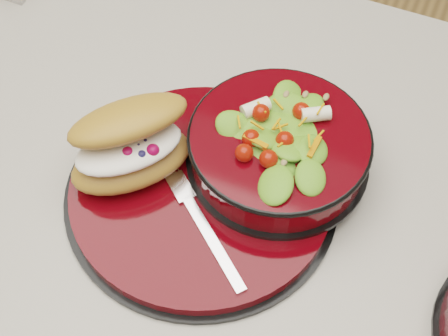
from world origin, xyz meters
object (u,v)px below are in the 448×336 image
at_px(fork, 203,225).
at_px(island_counter, 184,294).
at_px(salad_bowl, 279,143).
at_px(dinner_plate, 202,191).
at_px(croissant, 132,145).

bearing_deg(fork, island_counter, 84.19).
xyz_separation_m(salad_bowl, fork, (-0.04, -0.12, -0.03)).
height_order(island_counter, dinner_plate, dinner_plate).
bearing_deg(croissant, dinner_plate, -43.65).
bearing_deg(island_counter, fork, -44.19).
bearing_deg(dinner_plate, fork, -63.56).
height_order(island_counter, croissant, croissant).
distance_m(island_counter, dinner_plate, 0.46).
distance_m(salad_bowl, croissant, 0.17).
bearing_deg(fork, salad_bowl, 17.80).
xyz_separation_m(island_counter, salad_bowl, (0.14, 0.02, 0.50)).
height_order(dinner_plate, croissant, croissant).
relative_size(dinner_plate, croissant, 1.87).
height_order(dinner_plate, salad_bowl, salad_bowl).
xyz_separation_m(island_counter, dinner_plate, (0.07, -0.04, 0.46)).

